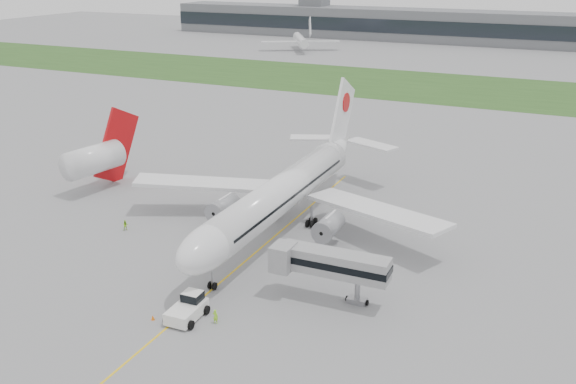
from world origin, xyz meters
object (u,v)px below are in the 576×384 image
at_px(airliner, 285,190).
at_px(neighbor_aircraft, 97,158).
at_px(jet_bridge, 327,263).
at_px(pushback_tug, 188,307).
at_px(ground_crew_near, 215,316).

relative_size(airliner, neighbor_aircraft, 3.23).
xyz_separation_m(airliner, jet_bridge, (12.82, -16.50, -1.13)).
distance_m(airliner, pushback_tug, 26.61).
xyz_separation_m(jet_bridge, neighbor_aircraft, (-47.86, 18.57, 0.82)).
height_order(airliner, jet_bridge, airliner).
xyz_separation_m(airliner, pushback_tug, (0.88, -26.21, -4.51)).
height_order(pushback_tug, ground_crew_near, pushback_tug).
height_order(pushback_tug, jet_bridge, jet_bridge).
height_order(airliner, pushback_tug, airliner).
height_order(jet_bridge, neighbor_aircraft, neighbor_aircraft).
xyz_separation_m(airliner, neighbor_aircraft, (-35.04, 2.07, -0.32)).
bearing_deg(airliner, pushback_tug, -88.09).
distance_m(pushback_tug, ground_crew_near, 3.28).
distance_m(airliner, jet_bridge, 20.93).
bearing_deg(pushback_tug, neighbor_aircraft, 140.03).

